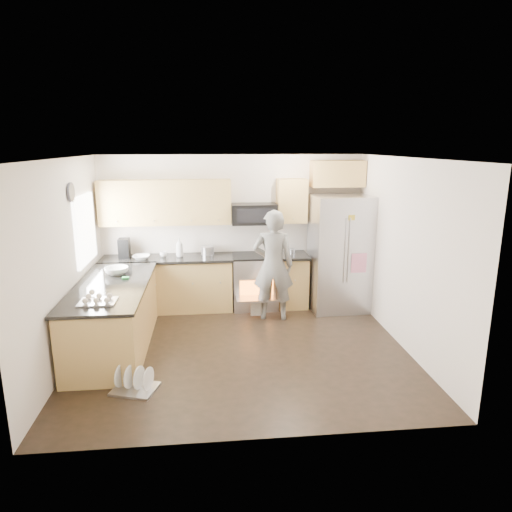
{
  "coord_description": "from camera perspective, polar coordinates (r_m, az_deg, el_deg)",
  "views": [
    {
      "loc": [
        -0.41,
        -5.83,
        2.77
      ],
      "look_at": [
        0.25,
        0.5,
        1.2
      ],
      "focal_mm": 32.0,
      "sensor_mm": 36.0,
      "label": 1
    }
  ],
  "objects": [
    {
      "name": "dish_rack",
      "position": [
        5.64,
        -14.91,
        -15.17
      ],
      "size": [
        0.58,
        0.52,
        0.3
      ],
      "rotation": [
        0.0,
        0.0,
        -0.32
      ],
      "color": "#B7B7BC",
      "rests_on": "ground"
    },
    {
      "name": "peninsula",
      "position": [
        6.64,
        -17.35,
        -7.17
      ],
      "size": [
        0.96,
        2.36,
        1.03
      ],
      "color": "tan",
      "rests_on": "ground"
    },
    {
      "name": "ground",
      "position": [
        6.47,
        -1.78,
        -11.55
      ],
      "size": [
        4.5,
        4.5,
        0.0
      ],
      "primitive_type": "plane",
      "color": "black",
      "rests_on": "ground"
    },
    {
      "name": "back_cabinet_run",
      "position": [
        7.79,
        -7.07,
        0.31
      ],
      "size": [
        4.45,
        0.64,
        2.5
      ],
      "color": "tan",
      "rests_on": "ground"
    },
    {
      "name": "person",
      "position": [
        7.26,
        2.15,
        -1.17
      ],
      "size": [
        0.71,
        0.52,
        1.78
      ],
      "primitive_type": "imported",
      "rotation": [
        0.0,
        0.0,
        2.98
      ],
      "color": "slate",
      "rests_on": "ground"
    },
    {
      "name": "room_shell",
      "position": [
        5.96,
        -2.27,
        3.21
      ],
      "size": [
        4.54,
        4.04,
        2.62
      ],
      "color": "white",
      "rests_on": "ground"
    },
    {
      "name": "refrigerator",
      "position": [
        7.81,
        10.44,
        0.31
      ],
      "size": [
        0.99,
        0.79,
        1.95
      ],
      "rotation": [
        0.0,
        0.0,
        0.04
      ],
      "color": "#B7B7BC",
      "rests_on": "ground"
    },
    {
      "name": "stove_range",
      "position": [
        7.84,
        -0.17,
        -1.65
      ],
      "size": [
        0.76,
        0.97,
        1.79
      ],
      "color": "#B7B7BC",
      "rests_on": "ground"
    }
  ]
}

